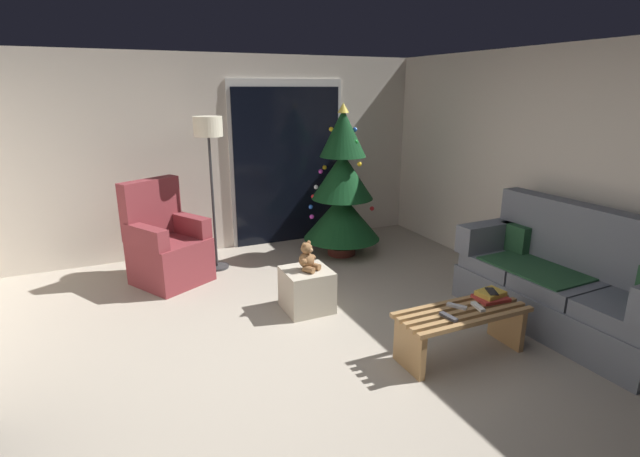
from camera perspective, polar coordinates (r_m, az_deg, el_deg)
The scene contains 17 objects.
ground_plane at distance 3.95m, azimuth -1.15°, elevation -15.32°, with size 7.00×7.00×0.00m, color #9E9384.
wall_back at distance 6.34m, azimuth -12.31°, elevation 8.59°, with size 5.72×0.12×2.50m, color beige.
wall_right at distance 5.25m, azimuth 28.92°, elevation 5.35°, with size 0.12×6.00×2.50m, color beige.
patio_door_frame at distance 6.55m, azimuth -3.93°, elevation 7.85°, with size 1.60×0.02×2.20m, color silver.
patio_door_glass at distance 6.54m, azimuth -3.87°, elevation 7.40°, with size 1.50×0.02×2.10m, color black.
couch at distance 4.81m, azimuth 27.50°, elevation -5.93°, with size 0.85×1.97×1.08m.
coffee_table at distance 4.02m, azimuth 16.60°, elevation -11.08°, with size 1.10×0.40×0.40m.
remote_graphite at distance 3.80m, azimuth 15.16°, elevation -10.19°, with size 0.04×0.16×0.02m, color #333338.
remote_white at distance 4.03m, azimuth 18.42°, elevation -8.89°, with size 0.04×0.16×0.02m, color silver.
remote_silver at distance 3.99m, azimuth 16.08°, elevation -8.94°, with size 0.04×0.16×0.02m, color #ADADB2.
book_stack at distance 4.21m, azimuth 19.81°, elevation -7.59°, with size 0.27×0.22×0.07m.
cell_phone at distance 4.19m, azimuth 19.91°, elevation -7.11°, with size 0.07×0.14×0.01m, color black.
christmas_tree at distance 5.99m, azimuth 2.68°, elevation 4.65°, with size 0.98×0.98×1.92m.
armchair at distance 5.50m, azimuth -17.94°, elevation -2.10°, with size 0.93×0.94×1.13m.
floor_lamp at distance 5.54m, azimuth -13.19°, elevation 10.11°, with size 0.32×0.32×1.78m.
ottoman at distance 4.64m, azimuth -1.59°, elevation -7.35°, with size 0.44×0.44×0.41m, color #B2A893.
teddy_bear_chestnut at distance 4.51m, azimuth -1.52°, elevation -3.58°, with size 0.21×0.22×0.29m.
Camera 1 is at (-1.31, -3.09, 2.08)m, focal length 26.66 mm.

